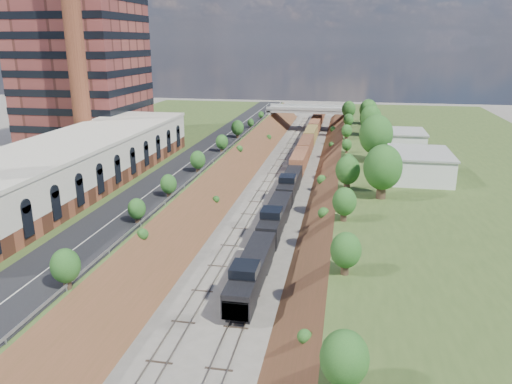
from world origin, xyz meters
name	(u,v)px	position (x,y,z in m)	size (l,w,h in m)	color
platform_left	(112,166)	(-33.00, 60.00, 2.50)	(44.00, 180.00, 5.00)	#395021
platform_right	(468,183)	(33.00, 60.00, 2.50)	(44.00, 180.00, 5.00)	#395021
embankment_left	(221,184)	(-11.00, 60.00, 0.00)	(7.07, 180.00, 7.07)	brown
embankment_right	(339,190)	(11.00, 60.00, 0.00)	(7.07, 180.00, 7.07)	brown
rail_left_track	(265,186)	(-2.60, 60.00, 0.09)	(1.58, 180.00, 0.18)	gray
rail_right_track	(293,187)	(2.60, 60.00, 0.09)	(1.58, 180.00, 0.18)	gray
road	(198,157)	(-15.50, 60.00, 5.05)	(8.00, 180.00, 0.10)	black
guardrail	(218,156)	(-11.40, 59.80, 5.55)	(0.10, 171.00, 0.70)	#99999E
commercial_building	(73,163)	(-28.00, 38.00, 8.51)	(14.30, 62.30, 7.00)	brown
highrise_tower	(76,6)	(-44.00, 72.00, 32.88)	(22.00, 22.00, 53.90)	brown
smokestack	(75,47)	(-36.00, 56.00, 25.00)	(3.20, 3.20, 40.00)	brown
overpass	(308,114)	(0.00, 122.00, 4.92)	(24.50, 8.30, 7.40)	gray
white_building_near	(420,166)	(23.50, 52.00, 7.00)	(9.00, 12.00, 4.00)	silver
white_building_far	(403,141)	(23.00, 74.00, 6.80)	(8.00, 10.00, 3.60)	silver
tree_right_large	(383,168)	(17.00, 40.00, 9.38)	(5.25, 5.25, 7.61)	#473323
tree_left_crest	(123,220)	(-11.80, 20.00, 7.04)	(2.45, 2.45, 3.55)	#473323
freight_train	(305,147)	(2.60, 85.46, 2.43)	(2.75, 141.21, 4.55)	black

